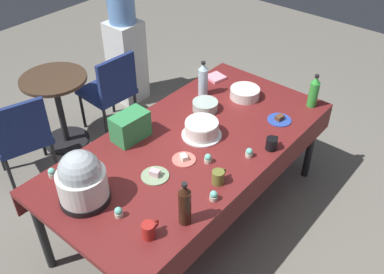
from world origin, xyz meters
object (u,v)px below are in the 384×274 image
object	(u,v)px
potluck_table	(192,149)
coffee_mug_red	(149,230)
cupcake_lemon	(249,153)
cupcake_cocoa	(52,173)
frosted_layer_cake	(202,129)
soda_bottle_water	(203,80)
dessert_plate_cobalt	(279,119)
round_cafe_table	(58,99)
cupcake_vanilla	(214,196)
cupcake_berry	(208,159)
soda_bottle_cola	(185,204)
water_cooler	(126,50)
dessert_plate_sage	(155,175)
soda_carton	(130,126)
maroon_chair_right	(111,88)
slow_cooker	(82,180)
glass_salad_bowl	(205,106)
dessert_plate_coral	(184,159)
soda_bottle_lime_soda	(314,92)
maroon_chair_left	(22,135)
coffee_mug_olive	(218,177)
coffee_mug_black	(272,143)
ceramic_snack_bowl	(245,93)
cupcake_mint	(119,212)

from	to	relation	value
potluck_table	coffee_mug_red	size ratio (longest dim) A/B	18.48
cupcake_lemon	cupcake_cocoa	size ratio (longest dim) A/B	1.00
frosted_layer_cake	soda_bottle_water	size ratio (longest dim) A/B	0.98
dessert_plate_cobalt	round_cafe_table	xyz separation A→B (m)	(-0.68, 1.91, -0.26)
cupcake_vanilla	cupcake_berry	world-z (taller)	same
cupcake_lemon	soda_bottle_cola	distance (m)	0.72
soda_bottle_cola	coffee_mug_red	size ratio (longest dim) A/B	2.51
cupcake_berry	water_cooler	distance (m)	2.17
dessert_plate_cobalt	dessert_plate_sage	distance (m)	1.09
soda_bottle_cola	soda_carton	bearing A→B (deg)	66.62
maroon_chair_right	slow_cooker	bearing A→B (deg)	-135.41
cupcake_berry	glass_salad_bowl	bearing A→B (deg)	40.21
glass_salad_bowl	cupcake_lemon	xyz separation A→B (m)	(-0.25, -0.58, -0.00)
dessert_plate_cobalt	cupcake_berry	distance (m)	0.74
dessert_plate_coral	dessert_plate_sage	distance (m)	0.24
soda_bottle_cola	soda_bottle_lime_soda	xyz separation A→B (m)	(1.56, 0.01, -0.01)
dessert_plate_coral	soda_bottle_cola	distance (m)	0.55
slow_cooker	potluck_table	bearing A→B (deg)	-9.20
slow_cooker	maroon_chair_left	size ratio (longest dim) A/B	0.42
soda_bottle_lime_soda	coffee_mug_olive	distance (m)	1.18
dessert_plate_cobalt	coffee_mug_olive	bearing A→B (deg)	-176.37
dessert_plate_sage	soda_carton	size ratio (longest dim) A/B	0.70
dessert_plate_coral	coffee_mug_black	bearing A→B (deg)	-38.79
ceramic_snack_bowl	water_cooler	xyz separation A→B (m)	(0.18, 1.63, -0.20)
dessert_plate_sage	soda_bottle_lime_soda	xyz separation A→B (m)	(1.39, -0.38, 0.11)
maroon_chair_right	cupcake_berry	bearing A→B (deg)	-107.34
cupcake_mint	maroon_chair_right	size ratio (longest dim) A/B	0.08
coffee_mug_olive	coffee_mug_black	world-z (taller)	coffee_mug_olive
cupcake_vanilla	round_cafe_table	world-z (taller)	cupcake_vanilla
coffee_mug_black	round_cafe_table	world-z (taller)	coffee_mug_black
frosted_layer_cake	glass_salad_bowl	size ratio (longest dim) A/B	1.46
cupcake_mint	coffee_mug_black	world-z (taller)	coffee_mug_black
round_cafe_table	glass_salad_bowl	bearing A→B (deg)	-72.55
glass_salad_bowl	dessert_plate_cobalt	bearing A→B (deg)	-64.68
cupcake_mint	coffee_mug_red	bearing A→B (deg)	-88.21
potluck_table	dessert_plate_sage	distance (m)	0.43
frosted_layer_cake	cupcake_cocoa	xyz separation A→B (m)	(-0.95, 0.47, -0.03)
glass_salad_bowl	ceramic_snack_bowl	size ratio (longest dim) A/B	0.83
dessert_plate_sage	water_cooler	distance (m)	2.19
cupcake_berry	maroon_chair_right	size ratio (longest dim) A/B	0.08
cupcake_lemon	coffee_mug_red	bearing A→B (deg)	177.56
ceramic_snack_bowl	water_cooler	bearing A→B (deg)	83.55
dessert_plate_sage	maroon_chair_right	xyz separation A→B (m)	(0.82, 1.39, -0.27)
glass_salad_bowl	cupcake_berry	xyz separation A→B (m)	(-0.48, -0.41, -0.00)
dessert_plate_coral	soda_bottle_water	world-z (taller)	soda_bottle_water
potluck_table	cupcake_berry	bearing A→B (deg)	-113.41
glass_salad_bowl	cupcake_lemon	size ratio (longest dim) A/B	2.96
potluck_table	round_cafe_table	distance (m)	1.59
coffee_mug_black	slow_cooker	bearing A→B (deg)	152.21
coffee_mug_olive	maroon_chair_right	xyz separation A→B (m)	(0.60, 1.74, -0.30)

